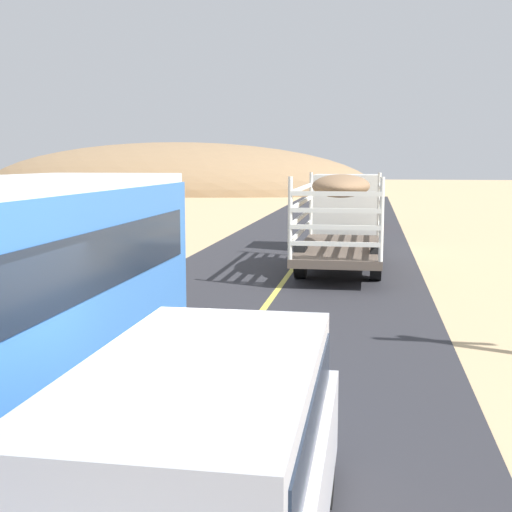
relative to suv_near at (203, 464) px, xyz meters
name	(u,v)px	position (x,y,z in m)	size (l,w,h in m)	color
ground_plane	(131,494)	(-1.15, 1.44, -1.09)	(240.00, 240.00, 0.00)	tan
road_surface	(131,493)	(-1.15, 1.44, -1.08)	(8.00, 120.00, 0.02)	#2D2D33
road_centre_line	(131,492)	(-1.15, 1.44, -1.06)	(0.16, 117.60, 0.00)	#D8CC4C
suv_near	(203,464)	(0.00, 0.00, 0.00)	(1.90, 4.62, 1.93)	silver
livestock_truck	(345,208)	(0.35, 19.21, 0.70)	(2.53, 9.70, 3.02)	silver
car_far	(348,214)	(0.09, 30.88, -0.40)	(1.80, 4.40, 1.46)	#B2261E
distant_hill	(174,192)	(-20.26, 67.75, -1.09)	(44.76, 22.88, 10.89)	#957553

